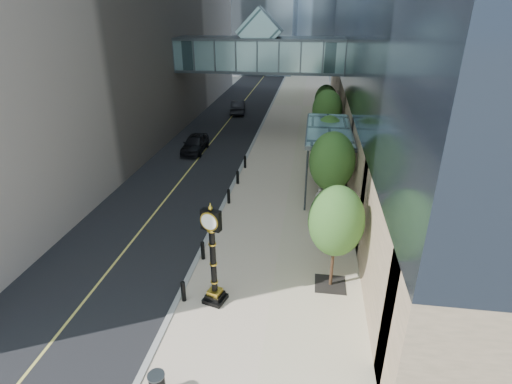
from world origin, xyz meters
TOP-DOWN VIEW (x-y plane):
  - ground at (0.00, 0.00)m, footprint 320.00×320.00m
  - road at (-7.00, 40.00)m, footprint 8.00×180.00m
  - sidewalk at (1.00, 40.00)m, footprint 8.00×180.00m
  - curb at (-3.00, 40.00)m, footprint 0.25×180.00m
  - skywalk at (-3.00, 28.00)m, footprint 17.00×4.20m
  - entrance_canopy at (3.48, 14.00)m, footprint 3.00×8.00m
  - bollard_row at (-2.70, 9.00)m, footprint 0.20×16.20m
  - street_trees at (3.60, 15.53)m, footprint 2.60×28.31m
  - street_clock at (-1.36, 1.18)m, footprint 1.07×1.07m
  - pedestrian at (3.08, 10.27)m, footprint 0.65×0.50m
  - car_near at (-7.73, 20.38)m, footprint 1.86×4.45m
  - car_far at (-6.57, 35.00)m, footprint 2.22×4.80m

SIDE VIEW (x-z plane):
  - ground at x=0.00m, z-range 0.00..0.00m
  - road at x=-7.00m, z-range 0.00..0.02m
  - sidewalk at x=1.00m, z-range 0.00..0.06m
  - curb at x=-3.00m, z-range 0.00..0.07m
  - bollard_row at x=-2.70m, z-range 0.06..0.96m
  - car_near at x=-7.73m, z-range 0.02..1.53m
  - car_far at x=-6.57m, z-range 0.02..1.54m
  - pedestrian at x=3.08m, z-range 0.06..1.65m
  - street_clock at x=-1.36m, z-range -0.24..4.34m
  - street_trees at x=3.60m, z-range 0.77..6.10m
  - entrance_canopy at x=3.48m, z-range 2.00..6.38m
  - skywalk at x=-3.00m, z-range 4.81..10.61m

